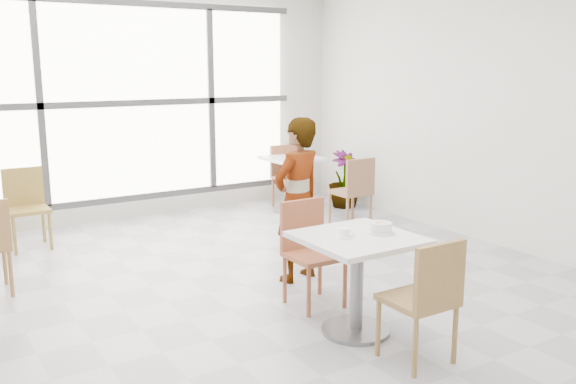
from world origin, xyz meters
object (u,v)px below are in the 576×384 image
main_table (357,266)px  chair_far (309,245)px  person (298,200)px  bg_chair_right_far (287,172)px  coffee_cup (344,233)px  chair_near (427,294)px  bg_chair_right_near (355,188)px  bg_table_right (292,176)px  bg_chair_left_far (26,202)px  plant_right (345,179)px  oatmeal_bowl (381,227)px

main_table → chair_far: size_ratio=0.92×
person → bg_chair_right_far: 3.03m
coffee_cup → person: bearing=72.6°
chair_near → chair_far: same height
bg_chair_right_near → bg_chair_right_far: 1.40m
main_table → bg_table_right: 3.96m
chair_near → bg_table_right: chair_near is taller
person → bg_chair_left_far: size_ratio=1.74×
main_table → plant_right: bearing=53.9°
bg_table_right → bg_chair_right_far: 0.26m
chair_near → main_table: bearing=-84.1°
chair_near → chair_far: size_ratio=1.00×
bg_table_right → bg_chair_right_far: size_ratio=0.86×
bg_chair_left_far → chair_near: bearing=-68.2°
person → bg_chair_right_near: size_ratio=1.74×
coffee_cup → plant_right: (2.57, 3.36, -0.38)m
coffee_cup → bg_chair_right_far: 4.26m
bg_table_right → bg_chair_right_near: bg_chair_right_near is taller
bg_chair_right_near → plant_right: bearing=-121.2°
coffee_cup → main_table: bearing=-10.7°
oatmeal_bowl → bg_table_right: size_ratio=0.28×
bg_chair_left_far → bg_table_right: bearing=-1.9°
bg_chair_right_near → person: bearing=36.6°
chair_near → bg_chair_right_far: (1.73, 4.47, 0.00)m
bg_chair_right_far → person: bearing=-120.4°
coffee_cup → person: size_ratio=0.10×
oatmeal_bowl → person: bearing=86.5°
bg_table_right → chair_near: bearing=-111.3°
chair_near → oatmeal_bowl: chair_near is taller
bg_chair_right_far → plant_right: bearing=-33.0°
coffee_cup → person: (0.38, 1.20, -0.02)m
main_table → person: (0.27, 1.22, 0.24)m
chair_near → person: 1.90m
plant_right → chair_far: bearing=-132.0°
coffee_cup → chair_far: bearing=77.8°
bg_table_right → bg_chair_right_far: bg_chair_right_far is taller
chair_far → bg_chair_left_far: size_ratio=1.00×
person → chair_near: bearing=69.2°
bg_table_right → plant_right: 0.78m
main_table → coffee_cup: size_ratio=5.03×
oatmeal_bowl → bg_table_right: (1.52, 3.60, -0.31)m
bg_chair_right_far → bg_chair_left_far: bearing=-177.8°
oatmeal_bowl → bg_chair_right_near: size_ratio=0.24×
main_table → bg_chair_right_near: size_ratio=0.92×
chair_near → bg_chair_right_far: 4.79m
bg_chair_left_far → bg_chair_right_far: bearing=2.2°
chair_far → plant_right: bearing=48.0°
chair_far → coffee_cup: 0.73m
chair_far → person: person is taller
main_table → bg_chair_right_near: 3.07m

